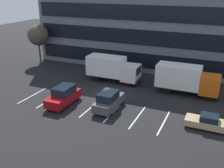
{
  "coord_description": "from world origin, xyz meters",
  "views": [
    {
      "loc": [
        13.11,
        -26.26,
        13.11
      ],
      "look_at": [
        0.62,
        1.58,
        1.4
      ],
      "focal_mm": 41.68,
      "sensor_mm": 36.0,
      "label": 1
    }
  ],
  "objects_px": {
    "box_truck_orange": "(186,78)",
    "suv_charcoal": "(109,101)",
    "box_truck_white": "(112,68)",
    "suv_maroon": "(64,96)",
    "bare_tree": "(38,35)",
    "sedan_tan": "(207,122)"
  },
  "relations": [
    {
      "from": "suv_maroon",
      "to": "bare_tree",
      "type": "distance_m",
      "value": 19.21
    },
    {
      "from": "box_truck_orange",
      "to": "box_truck_white",
      "type": "xyz_separation_m",
      "value": [
        -10.39,
        0.45,
        -0.04
      ]
    },
    {
      "from": "box_truck_white",
      "to": "suv_maroon",
      "type": "bearing_deg",
      "value": -101.86
    },
    {
      "from": "bare_tree",
      "to": "suv_charcoal",
      "type": "bearing_deg",
      "value": -32.11
    },
    {
      "from": "box_truck_orange",
      "to": "sedan_tan",
      "type": "distance_m",
      "value": 8.71
    },
    {
      "from": "box_truck_white",
      "to": "bare_tree",
      "type": "bearing_deg",
      "value": 167.5
    },
    {
      "from": "suv_maroon",
      "to": "bare_tree",
      "type": "relative_size",
      "value": 0.72
    },
    {
      "from": "box_truck_white",
      "to": "suv_maroon",
      "type": "xyz_separation_m",
      "value": [
        -1.98,
        -9.44,
        -0.97
      ]
    },
    {
      "from": "box_truck_orange",
      "to": "box_truck_white",
      "type": "bearing_deg",
      "value": 177.52
    },
    {
      "from": "box_truck_orange",
      "to": "suv_charcoal",
      "type": "xyz_separation_m",
      "value": [
        -7.08,
        -7.99,
        -1.05
      ]
    },
    {
      "from": "suv_charcoal",
      "to": "suv_maroon",
      "type": "bearing_deg",
      "value": -169.31
    },
    {
      "from": "suv_maroon",
      "to": "bare_tree",
      "type": "height_order",
      "value": "bare_tree"
    },
    {
      "from": "box_truck_white",
      "to": "sedan_tan",
      "type": "relative_size",
      "value": 1.94
    },
    {
      "from": "sedan_tan",
      "to": "bare_tree",
      "type": "xyz_separation_m",
      "value": [
        -29.44,
        11.83,
        4.22
      ]
    },
    {
      "from": "box_truck_orange",
      "to": "bare_tree",
      "type": "height_order",
      "value": "bare_tree"
    },
    {
      "from": "box_truck_orange",
      "to": "bare_tree",
      "type": "xyz_separation_m",
      "value": [
        -26.06,
        3.92,
        2.84
      ]
    },
    {
      "from": "suv_maroon",
      "to": "sedan_tan",
      "type": "height_order",
      "value": "suv_maroon"
    },
    {
      "from": "suv_maroon",
      "to": "sedan_tan",
      "type": "relative_size",
      "value": 1.2
    },
    {
      "from": "sedan_tan",
      "to": "bare_tree",
      "type": "distance_m",
      "value": 32.01
    },
    {
      "from": "sedan_tan",
      "to": "bare_tree",
      "type": "bearing_deg",
      "value": 158.1
    },
    {
      "from": "box_truck_orange",
      "to": "box_truck_white",
      "type": "height_order",
      "value": "box_truck_orange"
    },
    {
      "from": "suv_charcoal",
      "to": "suv_maroon",
      "type": "height_order",
      "value": "suv_maroon"
    }
  ]
}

